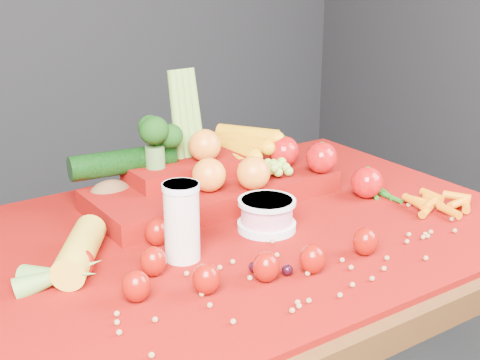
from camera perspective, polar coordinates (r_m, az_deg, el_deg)
table at (r=1.33m, az=0.49°, el=-8.14°), size 1.10×0.80×0.75m
red_cloth at (r=1.29m, az=0.50°, el=-4.18°), size 1.05×0.75×0.01m
milk_glass at (r=1.13m, az=-4.99°, el=-3.34°), size 0.06×0.06×0.14m
yogurt_bowl at (r=1.26m, az=2.30°, el=-2.88°), size 0.11×0.11×0.06m
strawberry_scatter at (r=1.10m, az=-2.48°, el=-6.75°), size 0.48×0.28×0.05m
dark_grape_cluster at (r=1.10m, az=2.63°, el=-7.44°), size 0.06×0.05×0.03m
soybean_scatter at (r=1.14m, az=6.29°, el=-7.02°), size 0.84×0.24×0.01m
corn_ear at (r=1.12m, az=-14.64°, el=-7.23°), size 0.25×0.27×0.06m
potato at (r=1.38m, az=-11.01°, el=-1.26°), size 0.09×0.07×0.06m
baby_carrot_pile at (r=1.42m, az=16.74°, el=-1.89°), size 0.18×0.17×0.03m
green_bean_pile at (r=1.49m, az=11.58°, el=-0.83°), size 0.14×0.12×0.01m
produce_mound at (r=1.41m, az=-2.09°, el=0.64°), size 0.59×0.35×0.27m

